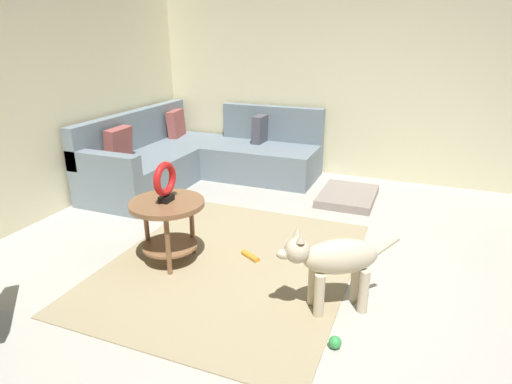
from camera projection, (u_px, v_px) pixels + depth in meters
The scene contains 10 objects.
ground_plane at pixel (309, 297), 3.22m from camera, with size 6.00×6.00×0.10m, color #B7B2A8.
wall_right at pixel (377, 71), 5.30m from camera, with size 0.12×6.00×2.70m, color beige.
area_rug at pixel (231, 264), 3.58m from camera, with size 2.30×1.90×0.01m, color tan.
sectional_couch at pixel (198, 158), 5.54m from camera, with size 2.20×2.25×0.88m.
side_table at pixel (168, 216), 3.49m from camera, with size 0.60×0.60×0.54m.
torus_sculpture at pixel (165, 181), 3.38m from camera, with size 0.28×0.08×0.33m.
dog_bed_mat at pixel (348, 196), 4.94m from camera, with size 0.80×0.60×0.09m, color gray.
dog at pixel (334, 260), 2.88m from camera, with size 0.49×0.75×0.63m.
dog_toy_ball at pixel (335, 342), 2.62m from camera, with size 0.08×0.08×0.08m, color green.
dog_toy_rope at pixel (250, 256), 3.66m from camera, with size 0.05×0.05×0.20m, color orange.
Camera 1 is at (-2.70, -0.65, 1.81)m, focal length 30.43 mm.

